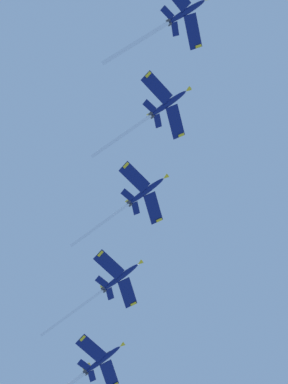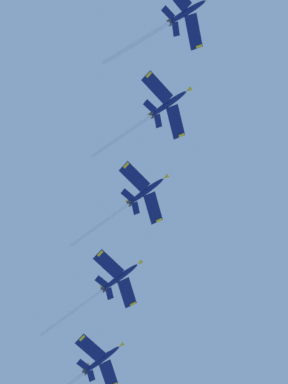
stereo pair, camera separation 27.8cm
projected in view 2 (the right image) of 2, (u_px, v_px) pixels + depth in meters
jet_lead at (170, 22)px, 142.90m from camera, size 19.36×29.41×15.15m
jet_second at (157, 111)px, 146.01m from camera, size 19.14×28.06×15.30m
jet_third at (137, 198)px, 150.12m from camera, size 19.14×28.06×14.97m
jet_fourth at (110, 284)px, 152.92m from camera, size 19.10×29.19×15.06m
jet_fifth at (85, 372)px, 154.62m from camera, size 19.67×29.93×15.68m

